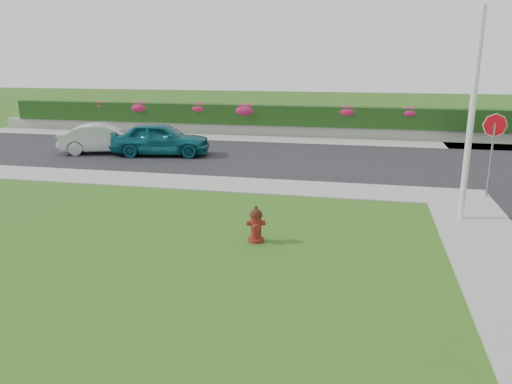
% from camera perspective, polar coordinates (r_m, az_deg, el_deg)
% --- Properties ---
extents(ground, '(120.00, 120.00, 0.00)m').
position_cam_1_polar(ground, '(9.20, -15.83, -12.87)').
color(ground, black).
rests_on(ground, ground).
extents(street_far, '(26.00, 8.00, 0.04)m').
position_cam_1_polar(street_far, '(23.34, -10.68, 4.38)').
color(street_far, black).
rests_on(street_far, ground).
extents(sidewalk_far, '(24.00, 2.00, 0.04)m').
position_cam_1_polar(sidewalk_far, '(19.44, -19.13, 1.70)').
color(sidewalk_far, gray).
rests_on(sidewalk_far, ground).
extents(curb_corner, '(2.00, 2.00, 0.04)m').
position_cam_1_polar(curb_corner, '(16.89, 22.01, -0.50)').
color(curb_corner, gray).
rests_on(curb_corner, ground).
extents(sidewalk_beyond, '(34.00, 2.00, 0.04)m').
position_cam_1_polar(sidewalk_beyond, '(26.91, 1.43, 6.02)').
color(sidewalk_beyond, gray).
rests_on(sidewalk_beyond, ground).
extents(retaining_wall, '(34.00, 0.40, 0.60)m').
position_cam_1_polar(retaining_wall, '(28.33, 2.02, 7.04)').
color(retaining_wall, gray).
rests_on(retaining_wall, ground).
extents(hedge, '(32.00, 0.90, 1.10)m').
position_cam_1_polar(hedge, '(28.32, 2.08, 8.77)').
color(hedge, black).
rests_on(hedge, retaining_wall).
extents(fire_hydrant, '(0.46, 0.43, 0.88)m').
position_cam_1_polar(fire_hydrant, '(11.78, 0.01, -3.79)').
color(fire_hydrant, '#54160D').
rests_on(fire_hydrant, ground).
extents(sedan_teal, '(4.54, 2.42, 1.47)m').
position_cam_1_polar(sedan_teal, '(22.65, -10.84, 6.00)').
color(sedan_teal, '#0C535D').
rests_on(sedan_teal, street_far).
extents(sedan_silver, '(4.23, 2.66, 1.32)m').
position_cam_1_polar(sedan_silver, '(23.86, -16.89, 5.88)').
color(sedan_silver, '#AEB1B6').
rests_on(sedan_silver, street_far).
extents(utility_pole, '(0.16, 0.16, 5.49)m').
position_cam_1_polar(utility_pole, '(14.09, 23.39, 7.81)').
color(utility_pole, silver).
rests_on(utility_pole, ground).
extents(stop_sign, '(0.72, 0.06, 2.63)m').
position_cam_1_polar(stop_sign, '(16.82, 25.53, 5.85)').
color(stop_sign, slate).
rests_on(stop_sign, ground).
extents(flower_clump_a, '(1.12, 0.72, 0.56)m').
position_cam_1_polar(flower_clump_a, '(31.82, -17.22, 9.40)').
color(flower_clump_a, '#AB1D50').
rests_on(flower_clump_a, hedge).
extents(flower_clump_b, '(1.42, 0.92, 0.71)m').
position_cam_1_polar(flower_clump_b, '(30.66, -13.02, 9.38)').
color(flower_clump_b, '#AB1D50').
rests_on(flower_clump_b, hedge).
extents(flower_clump_c, '(1.30, 0.83, 0.65)m').
position_cam_1_polar(flower_clump_c, '(29.28, -6.44, 9.47)').
color(flower_clump_c, '#AB1D50').
rests_on(flower_clump_c, hedge).
extents(flower_clump_d, '(1.53, 0.98, 0.76)m').
position_cam_1_polar(flower_clump_d, '(28.53, -1.16, 9.32)').
color(flower_clump_d, '#AB1D50').
rests_on(flower_clump_d, hedge).
extents(flower_clump_e, '(1.34, 0.86, 0.67)m').
position_cam_1_polar(flower_clump_e, '(27.75, 10.40, 9.00)').
color(flower_clump_e, '#AB1D50').
rests_on(flower_clump_e, hedge).
extents(flower_clump_f, '(1.27, 0.81, 0.63)m').
position_cam_1_polar(flower_clump_f, '(27.82, 17.13, 8.64)').
color(flower_clump_f, '#AB1D50').
rests_on(flower_clump_f, hedge).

